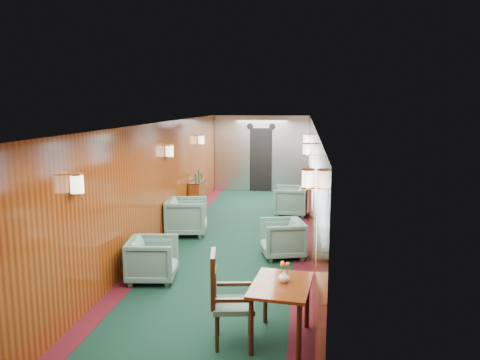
{
  "coord_description": "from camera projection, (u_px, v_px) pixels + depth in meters",
  "views": [
    {
      "loc": [
        1.33,
        -8.8,
        2.77
      ],
      "look_at": [
        0.0,
        0.96,
        1.15
      ],
      "focal_mm": 35.0,
      "sensor_mm": 36.0,
      "label": 1
    }
  ],
  "objects": [
    {
      "name": "side_chair",
      "position": [
        225.0,
        295.0,
        5.37
      ],
      "size": [
        0.56,
        0.58,
        1.1
      ],
      "rotation": [
        0.0,
        0.0,
        0.16
      ],
      "color": "#1C433B",
      "rests_on": "ground"
    },
    {
      "name": "credenza",
      "position": [
        198.0,
        196.0,
        12.02
      ],
      "size": [
        0.29,
        0.91,
        1.09
      ],
      "color": "#672C0D",
      "rests_on": "ground"
    },
    {
      "name": "armchair_left_far",
      "position": [
        187.0,
        217.0,
        9.93
      ],
      "size": [
        0.98,
        0.96,
        0.78
      ],
      "primitive_type": "imported",
      "rotation": [
        0.0,
        0.0,
        1.72
      ],
      "color": "#1C433B",
      "rests_on": "ground"
    },
    {
      "name": "armchair_left_near",
      "position": [
        153.0,
        259.0,
        7.36
      ],
      "size": [
        0.84,
        0.82,
        0.68
      ],
      "primitive_type": "imported",
      "rotation": [
        0.0,
        0.0,
        1.7
      ],
      "color": "#1C433B",
      "rests_on": "ground"
    },
    {
      "name": "armchair_right_near",
      "position": [
        282.0,
        238.0,
        8.49
      ],
      "size": [
        0.92,
        0.91,
        0.69
      ],
      "primitive_type": "imported",
      "rotation": [
        0.0,
        0.0,
        -1.3
      ],
      "color": "#1C433B",
      "rests_on": "ground"
    },
    {
      "name": "armchair_right_far",
      "position": [
        290.0,
        201.0,
        11.62
      ],
      "size": [
        0.84,
        0.82,
        0.73
      ],
      "primitive_type": "imported",
      "rotation": [
        0.0,
        0.0,
        -1.62
      ],
      "color": "#1C433B",
      "rests_on": "ground"
    },
    {
      "name": "dining_table",
      "position": [
        281.0,
        293.0,
        5.43
      ],
      "size": [
        0.76,
        1.01,
        0.71
      ],
      "rotation": [
        0.0,
        0.0,
        -0.11
      ],
      "color": "#672C0D",
      "rests_on": "ground"
    },
    {
      "name": "wall_sconces",
      "position": [
        237.0,
        152.0,
        9.49
      ],
      "size": [
        2.97,
        7.97,
        0.25
      ],
      "color": "#FFEEC6",
      "rests_on": "ground"
    },
    {
      "name": "windows_right",
      "position": [
        311.0,
        172.0,
        9.04
      ],
      "size": [
        0.02,
        8.6,
        0.8
      ],
      "color": "silver",
      "rests_on": "ground"
    },
    {
      "name": "room",
      "position": [
        233.0,
        163.0,
        8.96
      ],
      "size": [
        12.0,
        12.1,
        2.4
      ],
      "color": "black",
      "rests_on": "ground"
    },
    {
      "name": "bulkhead",
      "position": [
        261.0,
        154.0,
        14.82
      ],
      "size": [
        2.98,
        0.17,
        2.39
      ],
      "color": "silver",
      "rests_on": "ground"
    },
    {
      "name": "flower_vase",
      "position": [
        284.0,
        276.0,
        5.45
      ],
      "size": [
        0.15,
        0.15,
        0.14
      ],
      "primitive_type": "imported",
      "rotation": [
        0.0,
        0.0,
        -0.14
      ],
      "color": "white",
      "rests_on": "dining_table"
    }
  ]
}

